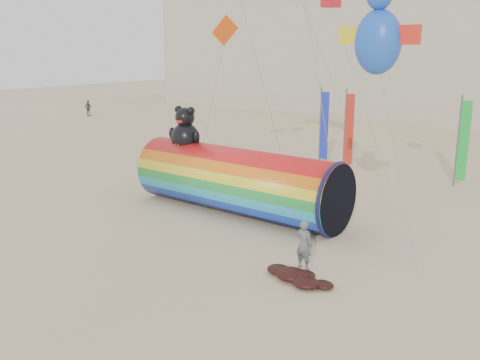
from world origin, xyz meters
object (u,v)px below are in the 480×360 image
Objects in this scene: fabric_bundle at (297,276)px; hotel_building at (392,23)px; windsock_assembly at (238,179)px; kite_handler at (304,245)px.

hotel_building is at bearing 109.82° from fabric_bundle.
fabric_bundle is at bearing -70.18° from hotel_building.
kite_handler is at bearing -32.21° from windsock_assembly.
windsock_assembly is 4.12× the size of fabric_bundle.
kite_handler is at bearing 109.61° from fabric_bundle.
hotel_building is 44.20m from windsock_assembly.
windsock_assembly reaches higher than kite_handler.
hotel_building is 49.66m from kite_handler.
windsock_assembly is (10.48, -42.06, -8.66)m from hotel_building.
kite_handler reaches higher than fabric_bundle.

